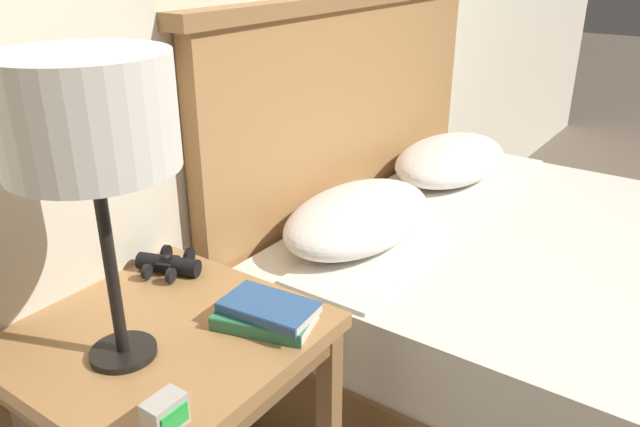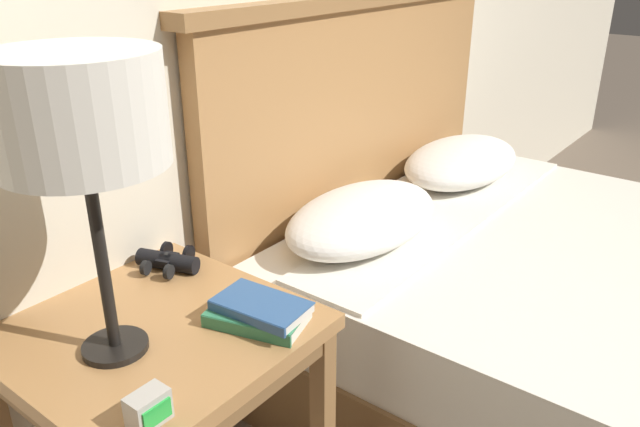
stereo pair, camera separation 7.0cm
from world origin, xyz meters
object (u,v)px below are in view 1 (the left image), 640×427
book_on_nightstand (265,318)px  book_stacked_on_top (269,308)px  alarm_clock (165,414)px  binoculars_pair (169,264)px  table_lamp (88,118)px  bed (588,316)px  nightstand (165,364)px

book_on_nightstand → book_stacked_on_top: size_ratio=1.11×
book_on_nightstand → alarm_clock: bearing=-169.3°
binoculars_pair → table_lamp: bearing=-147.5°
bed → book_on_nightstand: bearing=154.3°
nightstand → bed: bearing=-29.4°
bed → alarm_clock: (-1.32, 0.41, 0.35)m
bed → book_on_nightstand: 1.14m
nightstand → book_stacked_on_top: (0.15, -0.17, 0.12)m
nightstand → alarm_clock: size_ratio=8.90×
bed → alarm_clock: size_ratio=28.30×
bed → book_stacked_on_top: bed is taller
book_on_nightstand → nightstand: bearing=131.8°
table_lamp → book_stacked_on_top: (0.25, -0.17, -0.44)m
binoculars_pair → bed: bearing=-40.8°
nightstand → table_lamp: size_ratio=1.06×
nightstand → table_lamp: 0.57m
nightstand → binoculars_pair: (0.19, 0.18, 0.11)m
alarm_clock → bed: bearing=-17.4°
alarm_clock → binoculars_pair: bearing=47.2°
binoculars_pair → alarm_clock: size_ratio=2.35×
bed → book_on_nightstand: size_ratio=8.53×
nightstand → alarm_clock: 0.31m
table_lamp → book_on_nightstand: bearing=-33.2°
bed → book_on_nightstand: bed is taller
table_lamp → book_on_nightstand: size_ratio=2.53×
book_stacked_on_top → binoculars_pair: 0.35m
bed → alarm_clock: 1.43m
bed → alarm_clock: bearing=162.6°
nightstand → binoculars_pair: bearing=43.7°
bed → binoculars_pair: (-0.94, 0.82, 0.35)m
nightstand → alarm_clock: bearing=-129.7°
nightstand → book_stacked_on_top: bearing=-48.3°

